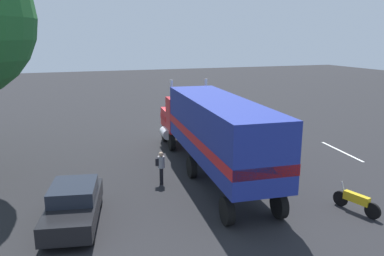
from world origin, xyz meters
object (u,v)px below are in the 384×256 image
person_bystander (161,166)px  parked_car (74,205)px  semi_truck (212,128)px  motorcycle (356,201)px

person_bystander → parked_car: size_ratio=0.35×
semi_truck → parked_car: 7.94m
person_bystander → motorcycle: bearing=-130.1°
semi_truck → motorcycle: 7.50m
semi_truck → parked_car: (-3.31, 7.01, -1.72)m
person_bystander → motorcycle: (-5.68, -6.75, -0.41)m
person_bystander → parked_car: 5.12m
motorcycle → person_bystander: bearing=49.9°
semi_truck → parked_car: size_ratio=3.07×
semi_truck → motorcycle: bearing=-146.9°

